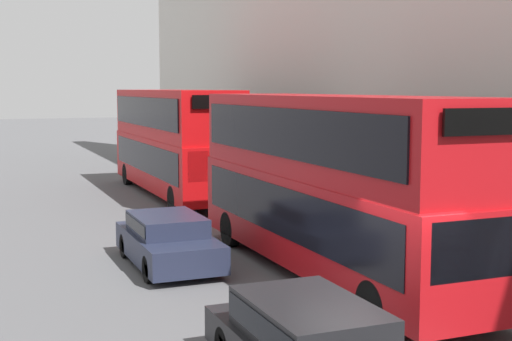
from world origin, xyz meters
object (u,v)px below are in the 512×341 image
bus_leading (331,177)px  car_hatchback (168,239)px  pedestrian (258,185)px  bus_second_in_queue (173,138)px

bus_leading → car_hatchback: size_ratio=2.63×
bus_leading → pedestrian: bus_leading is taller
bus_leading → bus_second_in_queue: bus_second_in_queue is taller
bus_second_in_queue → car_hatchback: size_ratio=2.71×
bus_second_in_queue → pedestrian: bus_second_in_queue is taller
bus_second_in_queue → bus_leading: bearing=-90.0°
bus_leading → car_hatchback: 4.50m
pedestrian → bus_second_in_queue: bearing=126.5°
bus_leading → pedestrian: (2.47, 10.69, -1.66)m
bus_leading → pedestrian: 11.10m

